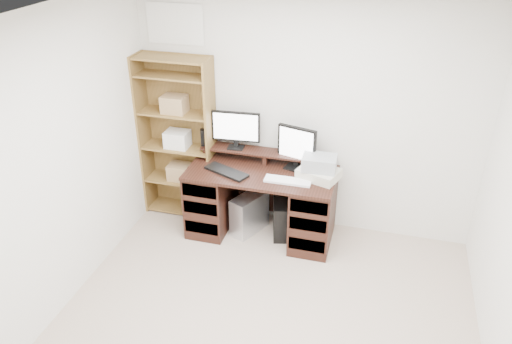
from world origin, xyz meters
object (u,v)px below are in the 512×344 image
at_px(monitor_small, 297,146).
at_px(bookshelf, 178,137).
at_px(desk, 261,201).
at_px(tower_black, 282,217).
at_px(tower_silver, 249,213).
at_px(printer, 319,174).
at_px(monitor_wide, 236,128).

height_order(monitor_small, bookshelf, bookshelf).
relative_size(desk, tower_black, 3.46).
bearing_deg(desk, tower_silver, -179.65).
height_order(monitor_small, printer, monitor_small).
height_order(desk, tower_silver, desk).
bearing_deg(monitor_small, desk, -138.21).
xyz_separation_m(monitor_small, tower_black, (-0.11, -0.12, -0.79)).
distance_m(monitor_wide, monitor_small, 0.66).
distance_m(printer, tower_black, 0.70).
bearing_deg(tower_silver, printer, 25.87).
bearing_deg(tower_silver, tower_black, 32.16).
xyz_separation_m(monitor_small, tower_silver, (-0.45, -0.16, -0.78)).
xyz_separation_m(monitor_small, bookshelf, (-1.31, 0.05, -0.08)).
bearing_deg(monitor_small, tower_silver, -145.23).
relative_size(tower_silver, bookshelf, 0.24).
bearing_deg(printer, tower_black, -166.95).
height_order(monitor_wide, bookshelf, bookshelf).
height_order(monitor_small, tower_black, monitor_small).
relative_size(monitor_wide, printer, 1.32).
xyz_separation_m(desk, monitor_small, (0.32, 0.16, 0.61)).
height_order(desk, monitor_wide, monitor_wide).
bearing_deg(tower_black, printer, -19.13).
relative_size(desk, printer, 3.93).
bearing_deg(monitor_small, monitor_wide, -170.04).
xyz_separation_m(desk, tower_silver, (-0.13, -0.00, -0.17)).
bearing_deg(tower_silver, desk, 25.06).
bearing_deg(desk, tower_black, 11.78).
relative_size(monitor_small, printer, 1.18).
distance_m(monitor_wide, bookshelf, 0.68).
bearing_deg(tower_black, bookshelf, 157.61).
bearing_deg(bookshelf, tower_silver, -14.03).
distance_m(tower_silver, bookshelf, 1.13).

